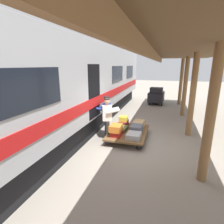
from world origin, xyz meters
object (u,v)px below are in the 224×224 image
object	(u,v)px
suitcase_red_plastic	(117,133)
suitcase_yellow_case	(123,119)
suitcase_gray_aluminum	(134,136)
baggage_tug	(156,96)
suitcase_tan_vintage	(139,124)
luggage_cart	(128,132)
porter_by_door	(108,118)
suitcase_slate_roller	(136,129)
suitcase_orange_carryall	(116,128)
porter_in_overalls	(106,115)
suitcase_maroon_trunk	(124,123)
train_car	(60,87)
suitcase_olive_duffel	(120,129)

from	to	relation	value
suitcase_red_plastic	suitcase_yellow_case	bearing A→B (deg)	-89.44
suitcase_gray_aluminum	baggage_tug	world-z (taller)	baggage_tug
suitcase_red_plastic	suitcase_tan_vintage	distance (m)	1.36
luggage_cart	suitcase_gray_aluminum	distance (m)	0.69
suitcase_tan_vintage	porter_by_door	world-z (taller)	porter_by_door
baggage_tug	suitcase_tan_vintage	bearing A→B (deg)	86.87
suitcase_red_plastic	suitcase_slate_roller	bearing A→B (deg)	-138.14
suitcase_yellow_case	porter_by_door	world-z (taller)	porter_by_door
suitcase_gray_aluminum	suitcase_yellow_case	size ratio (longest dim) A/B	1.63
porter_by_door	suitcase_slate_roller	bearing A→B (deg)	-160.44
suitcase_orange_carryall	porter_in_overalls	xyz separation A→B (m)	(0.57, -0.54, 0.30)
luggage_cart	suitcase_tan_vintage	world-z (taller)	suitcase_tan_vintage
porter_in_overalls	porter_by_door	xyz separation A→B (m)	(-0.17, 0.31, 0.00)
porter_in_overalls	suitcase_orange_carryall	bearing A→B (deg)	136.40
suitcase_yellow_case	porter_by_door	size ratio (longest dim) A/B	0.21
porter_by_door	suitcase_maroon_trunk	bearing A→B (deg)	-113.25
train_car	suitcase_olive_duffel	size ratio (longest dim) A/B	30.56
suitcase_tan_vintage	porter_by_door	distance (m)	1.54
train_car	suitcase_red_plastic	xyz separation A→B (m)	(-2.39, 0.09, -1.66)
luggage_cart	porter_by_door	xyz separation A→B (m)	(0.75, 0.38, 0.66)
suitcase_red_plastic	suitcase_orange_carryall	bearing A→B (deg)	46.49
suitcase_red_plastic	suitcase_orange_carryall	distance (m)	0.22
suitcase_red_plastic	suitcase_gray_aluminum	bearing A→B (deg)	-180.00
suitcase_olive_duffel	porter_by_door	distance (m)	0.79
luggage_cart	suitcase_orange_carryall	bearing A→B (deg)	60.24
suitcase_red_plastic	porter_in_overalls	bearing A→B (deg)	-41.44
porter_by_door	suitcase_yellow_case	bearing A→B (deg)	-112.73
porter_in_overalls	suitcase_olive_duffel	bearing A→B (deg)	-172.79
porter_in_overalls	luggage_cart	bearing A→B (deg)	-175.37
suitcase_yellow_case	baggage_tug	size ratio (longest dim) A/B	0.21
train_car	suitcase_tan_vintage	bearing A→B (deg)	-160.32
luggage_cart	suitcase_red_plastic	size ratio (longest dim) A/B	4.75
suitcase_maroon_trunk	suitcase_tan_vintage	bearing A→B (deg)	180.00
train_car	suitcase_tan_vintage	xyz separation A→B (m)	(-3.06, -1.09, -1.61)
suitcase_orange_carryall	suitcase_red_plastic	bearing A→B (deg)	-133.51
suitcase_gray_aluminum	porter_by_door	distance (m)	1.22
suitcase_olive_duffel	suitcase_orange_carryall	world-z (taller)	suitcase_orange_carryall
luggage_cart	porter_in_overalls	distance (m)	1.14
suitcase_maroon_trunk	suitcase_orange_carryall	bearing A→B (deg)	89.04
suitcase_red_plastic	suitcase_orange_carryall	world-z (taller)	suitcase_orange_carryall
luggage_cart	baggage_tug	bearing A→B (deg)	-95.50
suitcase_tan_vintage	suitcase_gray_aluminum	distance (m)	1.19
porter_in_overalls	porter_by_door	world-z (taller)	same
luggage_cart	suitcase_olive_duffel	bearing A→B (deg)	0.00
suitcase_olive_duffel	suitcase_yellow_case	distance (m)	0.65
luggage_cart	suitcase_gray_aluminum	xyz separation A→B (m)	(-0.33, 0.59, 0.13)
suitcase_red_plastic	porter_by_door	bearing A→B (deg)	-26.43
suitcase_olive_duffel	porter_by_door	xyz separation A→B (m)	(0.42, 0.38, 0.54)
porter_by_door	suitcase_olive_duffel	bearing A→B (deg)	-137.54
suitcase_red_plastic	suitcase_maroon_trunk	world-z (taller)	suitcase_maroon_trunk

